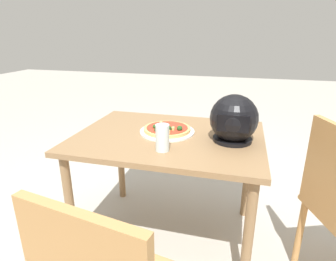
{
  "coord_description": "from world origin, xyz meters",
  "views": [
    {
      "loc": [
        -0.39,
        1.49,
        1.28
      ],
      "look_at": [
        0.01,
        -0.02,
        0.72
      ],
      "focal_mm": 30.02,
      "sensor_mm": 36.0,
      "label": 1
    }
  ],
  "objects_px": {
    "pizza": "(167,129)",
    "dining_table": "(169,149)",
    "motorcycle_helmet": "(234,119)",
    "drinking_glass": "(162,138)"
  },
  "relations": [
    {
      "from": "pizza",
      "to": "motorcycle_helmet",
      "type": "distance_m",
      "value": 0.4
    },
    {
      "from": "motorcycle_helmet",
      "to": "drinking_glass",
      "type": "xyz_separation_m",
      "value": [
        0.34,
        0.23,
        -0.06
      ]
    },
    {
      "from": "dining_table",
      "to": "motorcycle_helmet",
      "type": "xyz_separation_m",
      "value": [
        -0.36,
        0.0,
        0.21
      ]
    },
    {
      "from": "dining_table",
      "to": "drinking_glass",
      "type": "height_order",
      "value": "drinking_glass"
    },
    {
      "from": "dining_table",
      "to": "motorcycle_helmet",
      "type": "bearing_deg",
      "value": 179.73
    },
    {
      "from": "dining_table",
      "to": "drinking_glass",
      "type": "bearing_deg",
      "value": 96.52
    },
    {
      "from": "motorcycle_helmet",
      "to": "pizza",
      "type": "bearing_deg",
      "value": -5.58
    },
    {
      "from": "pizza",
      "to": "dining_table",
      "type": "bearing_deg",
      "value": 118.51
    },
    {
      "from": "dining_table",
      "to": "drinking_glass",
      "type": "distance_m",
      "value": 0.28
    },
    {
      "from": "drinking_glass",
      "to": "pizza",
      "type": "bearing_deg",
      "value": -80.2
    }
  ]
}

